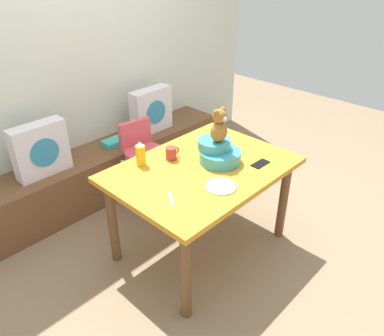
# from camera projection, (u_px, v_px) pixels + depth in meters

# --- Properties ---
(ground_plane) EXTENTS (8.00, 8.00, 0.00)m
(ground_plane) POSITION_uv_depth(u_px,v_px,m) (201.00, 246.00, 3.06)
(ground_plane) COLOR #8C7256
(back_wall) EXTENTS (4.40, 0.10, 2.60)m
(back_wall) POSITION_uv_depth(u_px,v_px,m) (77.00, 52.00, 3.29)
(back_wall) COLOR silver
(back_wall) RESTS_ON ground_plane
(window_bench) EXTENTS (2.60, 0.44, 0.46)m
(window_bench) POSITION_uv_depth(u_px,v_px,m) (109.00, 169.00, 3.67)
(window_bench) COLOR brown
(window_bench) RESTS_ON ground_plane
(pillow_floral_left) EXTENTS (0.44, 0.15, 0.44)m
(pillow_floral_left) POSITION_uv_depth(u_px,v_px,m) (40.00, 150.00, 3.05)
(pillow_floral_left) COLOR silver
(pillow_floral_left) RESTS_ON window_bench
(pillow_floral_right) EXTENTS (0.44, 0.15, 0.44)m
(pillow_floral_right) POSITION_uv_depth(u_px,v_px,m) (151.00, 110.00, 3.78)
(pillow_floral_right) COLOR silver
(pillow_floral_right) RESTS_ON window_bench
(book_stack) EXTENTS (0.20, 0.14, 0.05)m
(book_stack) POSITION_uv_depth(u_px,v_px,m) (114.00, 142.00, 3.60)
(book_stack) COLOR #39BFB3
(book_stack) RESTS_ON window_bench
(dining_table) EXTENTS (1.28, 0.93, 0.74)m
(dining_table) POSITION_uv_depth(u_px,v_px,m) (202.00, 179.00, 2.74)
(dining_table) COLOR orange
(dining_table) RESTS_ON ground_plane
(highchair) EXTENTS (0.36, 0.48, 0.79)m
(highchair) POSITION_uv_depth(u_px,v_px,m) (144.00, 154.00, 3.32)
(highchair) COLOR #D84C59
(highchair) RESTS_ON ground_plane
(infant_seat_teal) EXTENTS (0.30, 0.33, 0.16)m
(infant_seat_teal) POSITION_uv_depth(u_px,v_px,m) (218.00, 152.00, 2.73)
(infant_seat_teal) COLOR teal
(infant_seat_teal) RESTS_ON dining_table
(teddy_bear) EXTENTS (0.13, 0.12, 0.25)m
(teddy_bear) POSITION_uv_depth(u_px,v_px,m) (219.00, 126.00, 2.62)
(teddy_bear) COLOR olive
(teddy_bear) RESTS_ON infant_seat_teal
(ketchup_bottle) EXTENTS (0.07, 0.07, 0.18)m
(ketchup_bottle) POSITION_uv_depth(u_px,v_px,m) (141.00, 154.00, 2.67)
(ketchup_bottle) COLOR gold
(ketchup_bottle) RESTS_ON dining_table
(coffee_mug) EXTENTS (0.12, 0.08, 0.09)m
(coffee_mug) POSITION_uv_depth(u_px,v_px,m) (171.00, 153.00, 2.77)
(coffee_mug) COLOR #9E332D
(coffee_mug) RESTS_ON dining_table
(dinner_plate_near) EXTENTS (0.20, 0.20, 0.01)m
(dinner_plate_near) POSITION_uv_depth(u_px,v_px,m) (221.00, 187.00, 2.46)
(dinner_plate_near) COLOR white
(dinner_plate_near) RESTS_ON dining_table
(cell_phone) EXTENTS (0.15, 0.07, 0.01)m
(cell_phone) POSITION_uv_depth(u_px,v_px,m) (260.00, 164.00, 2.72)
(cell_phone) COLOR black
(cell_phone) RESTS_ON dining_table
(table_fork) EXTENTS (0.11, 0.15, 0.01)m
(table_fork) POSITION_uv_depth(u_px,v_px,m) (171.00, 199.00, 2.34)
(table_fork) COLOR silver
(table_fork) RESTS_ON dining_table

